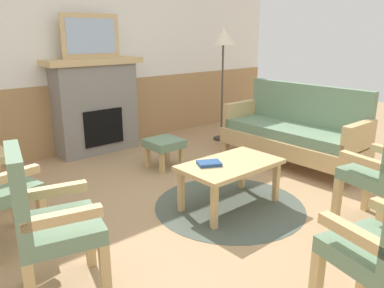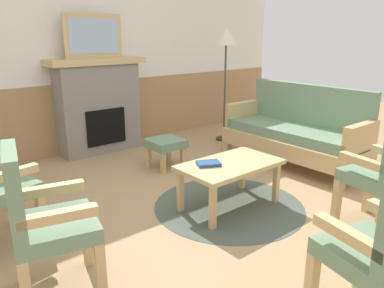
{
  "view_description": "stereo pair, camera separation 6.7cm",
  "coord_description": "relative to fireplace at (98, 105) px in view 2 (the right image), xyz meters",
  "views": [
    {
      "loc": [
        -2.33,
        -2.34,
        1.6
      ],
      "look_at": [
        0.0,
        0.35,
        0.55
      ],
      "focal_mm": 35.34,
      "sensor_mm": 36.0,
      "label": 1
    },
    {
      "loc": [
        -2.28,
        -2.38,
        1.6
      ],
      "look_at": [
        0.0,
        0.35,
        0.55
      ],
      "focal_mm": 35.34,
      "sensor_mm": 36.0,
      "label": 2
    }
  ],
  "objects": [
    {
      "name": "footstool",
      "position": [
        0.3,
        -1.14,
        -0.37
      ],
      "size": [
        0.4,
        0.4,
        0.36
      ],
      "color": "tan",
      "rests_on": "ground_plane"
    },
    {
      "name": "coffee_table",
      "position": [
        0.12,
        -2.41,
        -0.27
      ],
      "size": [
        0.96,
        0.56,
        0.44
      ],
      "color": "tan",
      "rests_on": "ground_plane"
    },
    {
      "name": "wall_back",
      "position": [
        0.0,
        0.25,
        0.66
      ],
      "size": [
        7.2,
        0.14,
        2.7
      ],
      "color": "white",
      "rests_on": "ground_plane"
    },
    {
      "name": "floor_lamp_by_couch",
      "position": [
        1.73,
        -0.69,
        0.8
      ],
      "size": [
        0.36,
        0.36,
        1.68
      ],
      "color": "#332D28",
      "rests_on": "ground_plane"
    },
    {
      "name": "book_on_table",
      "position": [
        -0.08,
        -2.33,
        -0.2
      ],
      "size": [
        0.25,
        0.23,
        0.03
      ],
      "primitive_type": "cube",
      "rotation": [
        0.0,
        0.0,
        -0.47
      ],
      "color": "navy",
      "rests_on": "coffee_table"
    },
    {
      "name": "fireplace",
      "position": [
        0.0,
        0.0,
        0.0
      ],
      "size": [
        1.3,
        0.44,
        1.28
      ],
      "color": "gray",
      "rests_on": "ground_plane"
    },
    {
      "name": "ground_plane",
      "position": [
        0.0,
        -2.35,
        -0.65
      ],
      "size": [
        14.0,
        14.0,
        0.0
      ],
      "primitive_type": "plane",
      "color": "tan"
    },
    {
      "name": "framed_picture",
      "position": [
        0.0,
        0.0,
        0.91
      ],
      "size": [
        0.8,
        0.04,
        0.56
      ],
      "color": "tan",
      "rests_on": "fireplace"
    },
    {
      "name": "armchair_by_window_left",
      "position": [
        -1.66,
        -2.58,
        -0.11
      ],
      "size": [
        0.58,
        0.58,
        0.98
      ],
      "color": "tan",
      "rests_on": "ground_plane"
    },
    {
      "name": "round_rug",
      "position": [
        0.12,
        -2.41,
        -0.65
      ],
      "size": [
        1.43,
        1.43,
        0.01
      ],
      "primitive_type": "cylinder",
      "color": "#4C564C",
      "rests_on": "ground_plane"
    },
    {
      "name": "couch",
      "position": [
        1.64,
        -2.06,
        -0.26
      ],
      "size": [
        0.7,
        1.8,
        0.98
      ],
      "color": "tan",
      "rests_on": "ground_plane"
    }
  ]
}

